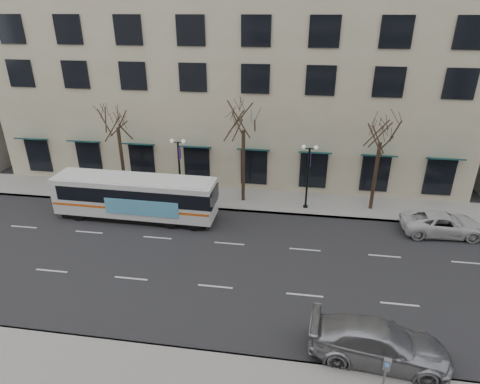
% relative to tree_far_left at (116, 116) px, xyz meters
% --- Properties ---
extents(ground, '(160.00, 160.00, 0.00)m').
position_rel_tree_far_left_xyz_m(ground, '(10.00, -8.80, -6.70)').
color(ground, black).
rests_on(ground, ground).
extents(sidewalk_far, '(80.00, 4.00, 0.15)m').
position_rel_tree_far_left_xyz_m(sidewalk_far, '(15.00, 0.20, -6.62)').
color(sidewalk_far, gray).
rests_on(sidewalk_far, ground).
extents(building_hotel, '(40.00, 20.00, 24.00)m').
position_rel_tree_far_left_xyz_m(building_hotel, '(8.00, 12.20, 5.30)').
color(building_hotel, '#B5AB8A').
rests_on(building_hotel, ground).
extents(tree_far_left, '(3.60, 3.60, 8.34)m').
position_rel_tree_far_left_xyz_m(tree_far_left, '(0.00, 0.00, 0.00)').
color(tree_far_left, black).
rests_on(tree_far_left, ground).
extents(tree_far_mid, '(3.60, 3.60, 8.55)m').
position_rel_tree_far_left_xyz_m(tree_far_mid, '(10.00, 0.00, 0.21)').
color(tree_far_mid, black).
rests_on(tree_far_mid, ground).
extents(tree_far_right, '(3.60, 3.60, 8.06)m').
position_rel_tree_far_left_xyz_m(tree_far_right, '(20.00, 0.00, -0.28)').
color(tree_far_right, black).
rests_on(tree_far_right, ground).
extents(lamp_post_left, '(1.22, 0.45, 5.21)m').
position_rel_tree_far_left_xyz_m(lamp_post_left, '(5.01, -0.60, -3.75)').
color(lamp_post_left, black).
rests_on(lamp_post_left, ground).
extents(lamp_post_right, '(1.22, 0.45, 5.21)m').
position_rel_tree_far_left_xyz_m(lamp_post_right, '(15.01, -0.60, -3.75)').
color(lamp_post_right, black).
rests_on(lamp_post_right, ground).
extents(city_bus, '(11.97, 2.84, 3.23)m').
position_rel_tree_far_left_xyz_m(city_bus, '(2.63, -3.91, -4.93)').
color(city_bus, white).
rests_on(city_bus, ground).
extents(silver_car, '(6.30, 3.06, 1.77)m').
position_rel_tree_far_left_xyz_m(silver_car, '(18.20, -15.00, -5.82)').
color(silver_car, '#9B9CA2').
rests_on(silver_car, ground).
extents(white_pickup, '(5.63, 2.83, 1.53)m').
position_rel_tree_far_left_xyz_m(white_pickup, '(24.36, -2.99, -5.93)').
color(white_pickup, silver).
rests_on(white_pickup, ground).
extents(pay_station, '(0.34, 0.27, 1.39)m').
position_rel_tree_far_left_xyz_m(pay_station, '(18.21, -16.53, -5.54)').
color(pay_station, slate).
rests_on(pay_station, sidewalk_near).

